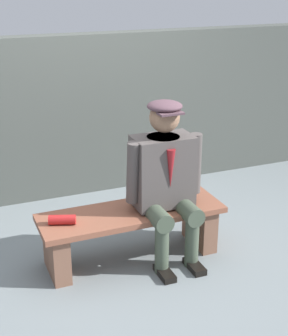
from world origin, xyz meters
TOP-DOWN VIEW (x-y plane):
  - ground_plane at (0.00, 0.00)m, footprint 30.00×30.00m
  - bench at (0.00, 0.00)m, footprint 1.49×0.48m
  - seated_man at (-0.27, 0.05)m, footprint 0.64×0.61m
  - rolled_magazine at (0.57, 0.02)m, footprint 0.22×0.14m
  - stadium_wall at (0.00, -1.53)m, footprint 12.00×0.24m

SIDE VIEW (x-z plane):
  - ground_plane at x=0.00m, z-range 0.00..0.00m
  - bench at x=0.00m, z-range 0.07..0.50m
  - rolled_magazine at x=0.57m, z-range 0.43..0.51m
  - seated_man at x=-0.27m, z-range 0.07..1.37m
  - stadium_wall at x=0.00m, z-range 0.00..1.64m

